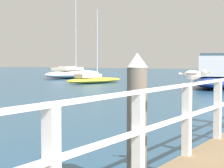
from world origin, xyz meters
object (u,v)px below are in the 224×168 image
(boat_1, at_px, (94,79))
(boat_4, at_px, (215,76))
(seagull_foreground, at_px, (193,74))
(boat_0, at_px, (73,73))
(dock_piling_near, at_px, (137,122))

(boat_1, distance_m, boat_4, 9.93)
(seagull_foreground, height_order, boat_1, boat_1)
(boat_0, xyz_separation_m, boat_4, (17.11, -7.06, 0.29))
(boat_1, xyz_separation_m, boat_4, (9.92, -0.27, 0.45))
(dock_piling_near, bearing_deg, boat_4, 104.38)
(dock_piling_near, height_order, boat_1, boat_1)
(dock_piling_near, xyz_separation_m, seagull_foreground, (0.39, 1.14, 0.63))
(boat_0, distance_m, boat_4, 18.51)
(boat_4, bearing_deg, boat_0, -35.76)
(seagull_foreground, distance_m, boat_1, 25.91)
(seagull_foreground, relative_size, boat_1, 0.08)
(dock_piling_near, relative_size, boat_4, 0.24)
(boat_0, relative_size, boat_1, 1.82)
(dock_piling_near, xyz_separation_m, boat_4, (-5.48, 21.37, -0.22))
(seagull_foreground, xyz_separation_m, boat_1, (-15.79, 20.50, -1.30))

